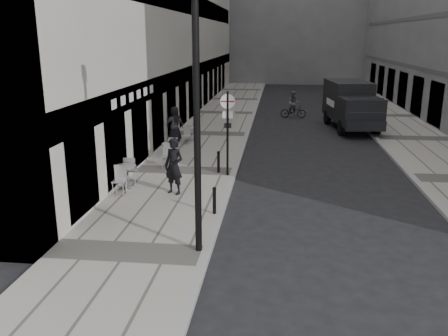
{
  "coord_description": "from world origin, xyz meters",
  "views": [
    {
      "loc": [
        1.71,
        -7.94,
        5.38
      ],
      "look_at": [
        0.07,
        6.26,
        1.4
      ],
      "focal_mm": 38.0,
      "sensor_mm": 36.0,
      "label": 1
    }
  ],
  "objects_px": {
    "sign_post": "(228,122)",
    "panel_van": "(351,103)",
    "lamppost": "(197,110)",
    "walking_man": "(174,166)",
    "cyclist": "(293,107)"
  },
  "relations": [
    {
      "from": "sign_post",
      "to": "lamppost",
      "type": "bearing_deg",
      "value": -95.21
    },
    {
      "from": "sign_post",
      "to": "panel_van",
      "type": "xyz_separation_m",
      "value": [
        6.18,
        11.07,
        -0.65
      ]
    },
    {
      "from": "sign_post",
      "to": "lamppost",
      "type": "distance_m",
      "value": 6.98
    },
    {
      "from": "lamppost",
      "to": "panel_van",
      "type": "height_order",
      "value": "lamppost"
    },
    {
      "from": "cyclist",
      "to": "walking_man",
      "type": "bearing_deg",
      "value": -101.15
    },
    {
      "from": "walking_man",
      "to": "lamppost",
      "type": "height_order",
      "value": "lamppost"
    },
    {
      "from": "lamppost",
      "to": "panel_van",
      "type": "xyz_separation_m",
      "value": [
        6.18,
        17.89,
        -2.14
      ]
    },
    {
      "from": "walking_man",
      "to": "lamppost",
      "type": "xyz_separation_m",
      "value": [
        1.58,
        -4.37,
        2.61
      ]
    },
    {
      "from": "walking_man",
      "to": "lamppost",
      "type": "bearing_deg",
      "value": -46.33
    },
    {
      "from": "lamppost",
      "to": "cyclist",
      "type": "bearing_deg",
      "value": 82.27
    },
    {
      "from": "walking_man",
      "to": "cyclist",
      "type": "height_order",
      "value": "walking_man"
    },
    {
      "from": "sign_post",
      "to": "cyclist",
      "type": "bearing_deg",
      "value": 73.57
    },
    {
      "from": "lamppost",
      "to": "panel_van",
      "type": "relative_size",
      "value": 1.05
    },
    {
      "from": "sign_post",
      "to": "lamppost",
      "type": "height_order",
      "value": "lamppost"
    },
    {
      "from": "walking_man",
      "to": "panel_van",
      "type": "xyz_separation_m",
      "value": [
        7.76,
        13.52,
        0.47
      ]
    }
  ]
}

